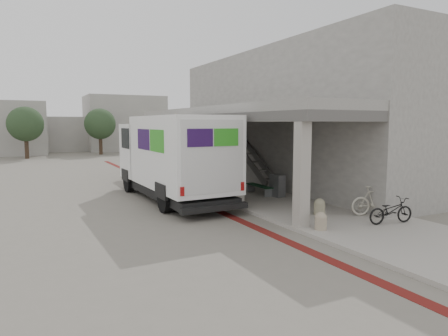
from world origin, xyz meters
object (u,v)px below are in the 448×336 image
bench (259,188)px  bicycle_cream (375,201)px  utility_cabinet (277,186)px  fedex_truck (172,156)px  bicycle_black (391,211)px

bench → bicycle_cream: bearing=-75.6°
utility_cabinet → bench: bearing=106.5°
bench → fedex_truck: bearing=162.3°
utility_cabinet → bicycle_cream: size_ratio=0.56×
fedex_truck → bench: bearing=-18.8°
bench → utility_cabinet: size_ratio=1.81×
bicycle_cream → bench: bearing=34.9°
utility_cabinet → bicycle_cream: bearing=-86.5°
bench → bicycle_cream: bicycle_cream is taller
utility_cabinet → bicycle_cream: bicycle_cream is taller
fedex_truck → utility_cabinet: (4.05, -1.99, -1.30)m
utility_cabinet → bicycle_black: utility_cabinet is taller
bench → utility_cabinet: utility_cabinet is taller
fedex_truck → bicycle_black: 8.87m
fedex_truck → bicycle_cream: (5.03, -6.44, -1.26)m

